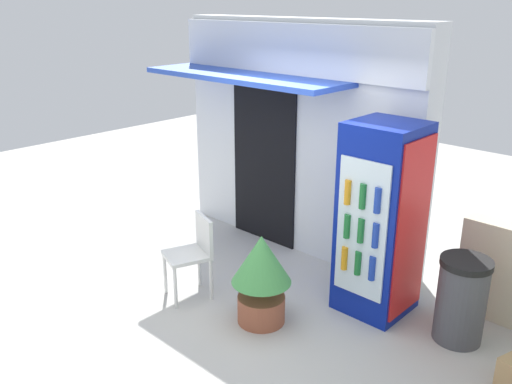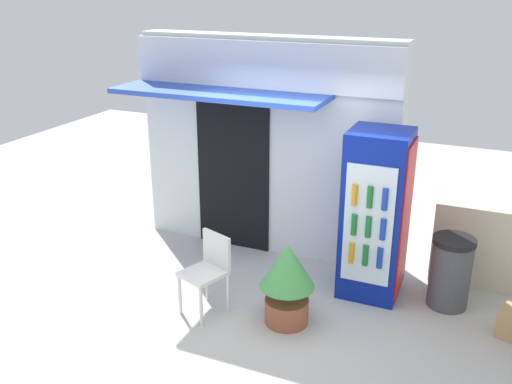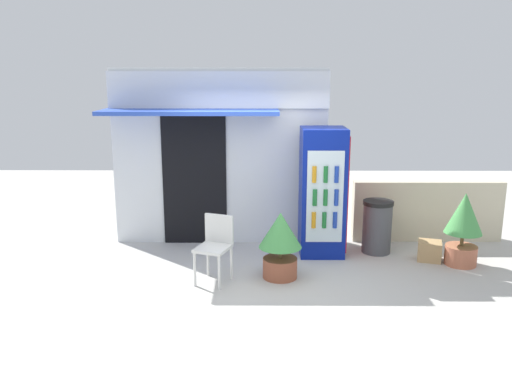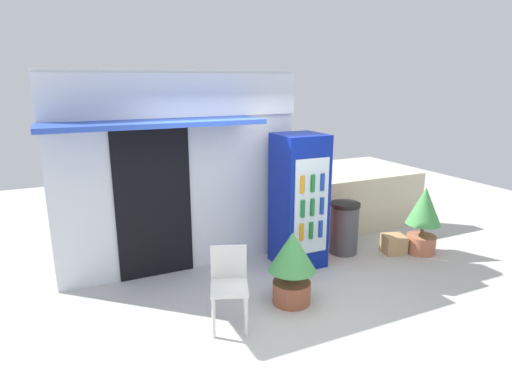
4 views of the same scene
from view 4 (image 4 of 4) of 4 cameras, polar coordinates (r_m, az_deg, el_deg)
ground at (r=5.34m, az=2.84°, el=-15.48°), size 16.00×16.00×0.00m
storefront_building at (r=6.11m, az=-10.43°, el=3.08°), size 3.46×1.11×2.82m
drink_cooler at (r=6.27m, az=5.80°, el=-1.18°), size 0.69×0.72×1.95m
plastic_chair at (r=4.85m, az=-3.61°, el=-11.65°), size 0.54×0.56×0.89m
potted_plant_near_shop at (r=5.29m, az=4.84°, el=-9.35°), size 0.59×0.59×0.92m
potted_plant_curbside at (r=7.22m, az=21.43°, el=-2.98°), size 0.53×0.53×1.08m
trash_bin at (r=6.94m, az=11.65°, el=-4.67°), size 0.47×0.47×0.83m
stone_boundary_wall at (r=7.95m, az=14.58°, el=-1.69°), size 2.46×0.24×1.00m
cardboard_box at (r=7.22m, az=17.87°, el=-6.61°), size 0.41×0.40×0.29m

